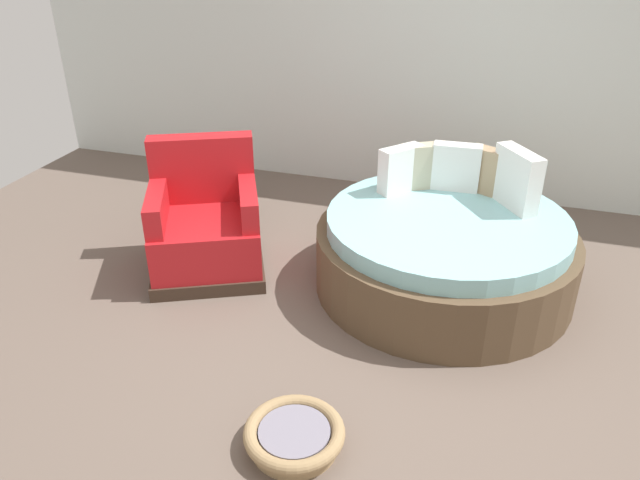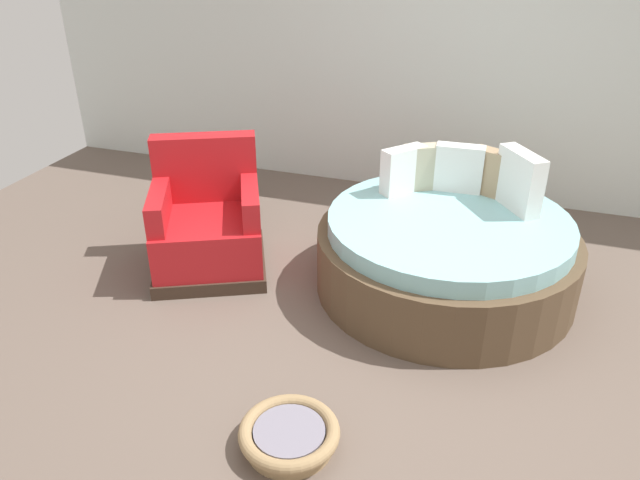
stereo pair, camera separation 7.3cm
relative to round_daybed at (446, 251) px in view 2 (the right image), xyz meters
The scene contains 6 objects.
ground_plane 0.92m from the round_daybed, 110.73° to the right, with size 8.00×8.00×0.02m, color #66564C.
back_wall 2.10m from the round_daybed, 100.16° to the left, with size 8.00×0.12×2.92m, color silver.
round_daybed is the anchor object (origin of this frame).
red_armchair 1.73m from the round_daybed, behind, with size 1.07×1.07×0.94m.
pet_basket 1.83m from the round_daybed, 106.08° to the right, with size 0.51×0.51×0.13m.
side_table 2.24m from the round_daybed, 162.56° to the left, with size 0.44×0.44×0.52m.
Camera 2 is at (0.66, -2.98, 2.38)m, focal length 34.36 mm.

